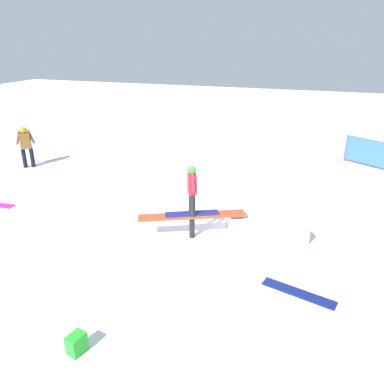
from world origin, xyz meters
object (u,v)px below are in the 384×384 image
at_px(main_rider_on_rail, 192,191).
at_px(loose_snowboard_navy, 298,293).
at_px(bystander_brown, 26,145).
at_px(backpack_on_snow, 77,343).
at_px(rail_feature, 192,217).

height_order(main_rider_on_rail, loose_snowboard_navy, main_rider_on_rail).
relative_size(main_rider_on_rail, loose_snowboard_navy, 0.90).
bearing_deg(main_rider_on_rail, loose_snowboard_navy, 125.86).
xyz_separation_m(bystander_brown, loose_snowboard_navy, (-10.59, 4.70, -0.89)).
distance_m(main_rider_on_rail, bystander_brown, 8.48).
bearing_deg(bystander_brown, backpack_on_snow, 101.05).
xyz_separation_m(rail_feature, backpack_on_snow, (0.56, 4.18, -0.39)).
xyz_separation_m(bystander_brown, backpack_on_snow, (-7.27, 7.40, -0.73)).
distance_m(main_rider_on_rail, loose_snowboard_navy, 3.37).
height_order(rail_feature, loose_snowboard_navy, rail_feature).
distance_m(bystander_brown, loose_snowboard_navy, 11.62).
bearing_deg(rail_feature, bystander_brown, -47.50).
relative_size(main_rider_on_rail, bystander_brown, 0.83).
height_order(rail_feature, backpack_on_snow, rail_feature).
distance_m(rail_feature, main_rider_on_rail, 0.71).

